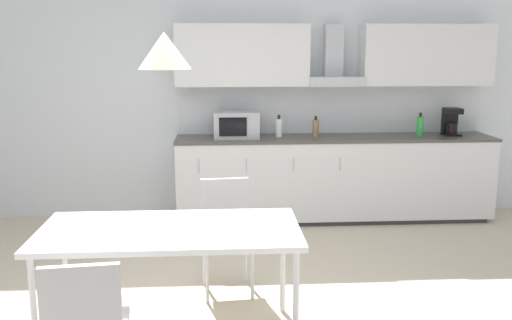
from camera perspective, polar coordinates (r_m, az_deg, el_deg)
The scene contains 12 objects.
wall_back at distance 6.42m, azimuth -3.55°, elevation 5.63°, with size 7.42×0.10×2.51m, color silver.
kitchen_counter at distance 6.33m, azimuth 7.79°, elevation -1.77°, with size 3.44×0.62×0.93m.
backsplash_tile at distance 6.49m, azimuth 7.47°, elevation 5.00°, with size 3.42×0.02×0.52m, color silver.
upper_wall_cabinets at distance 6.30m, azimuth 7.88°, elevation 10.27°, with size 3.42×0.40×0.65m.
microwave at distance 6.10m, azimuth -1.99°, elevation 3.56°, with size 0.48×0.35×0.28m.
coffee_maker at distance 6.63m, azimuth 18.90°, elevation 3.65°, with size 0.18×0.19×0.30m.
bottle_green at distance 6.50m, azimuth 16.08°, elevation 3.31°, with size 0.07×0.07×0.25m.
bottle_white at distance 6.17m, azimuth 2.30°, elevation 3.28°, with size 0.08×0.08×0.24m.
bottle_brown at distance 6.16m, azimuth 5.98°, elevation 3.18°, with size 0.07×0.07×0.23m.
dining_table at distance 3.67m, azimuth -8.59°, elevation -7.42°, with size 1.64×0.81×0.76m.
chair_far_right at distance 4.46m, azimuth -3.02°, elevation -6.37°, with size 0.44×0.44×0.87m.
pendant_lamp at distance 3.48m, azimuth -9.15°, elevation 10.76°, with size 0.32×0.32×0.22m, color silver.
Camera 1 is at (-0.02, -3.69, 1.88)m, focal length 40.00 mm.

